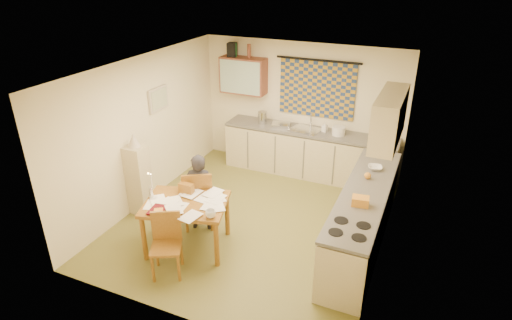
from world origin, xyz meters
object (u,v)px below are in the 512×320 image
at_px(counter_right, 363,218).
at_px(person, 200,192).
at_px(counter_back, 308,153).
at_px(shelf_stand, 139,180).
at_px(dining_table, 187,224).
at_px(stove, 346,260).
at_px(chair_far, 199,208).

relative_size(counter_right, person, 2.34).
bearing_deg(counter_back, shelf_stand, -130.92).
height_order(counter_right, shelf_stand, shelf_stand).
bearing_deg(shelf_stand, dining_table, -22.79).
bearing_deg(stove, counter_right, 90.00).
bearing_deg(dining_table, counter_right, 9.03).
distance_m(counter_right, chair_far, 2.51).
distance_m(counter_back, stove, 3.26).
distance_m(person, shelf_stand, 1.15).
bearing_deg(stove, shelf_stand, 172.15).
height_order(dining_table, shelf_stand, shelf_stand).
bearing_deg(counter_back, stove, -64.28).
distance_m(counter_back, counter_right, 2.35).
height_order(chair_far, shelf_stand, shelf_stand).
bearing_deg(dining_table, stove, -15.42).
xyz_separation_m(person, shelf_stand, (-1.15, 0.00, -0.04)).
relative_size(counter_back, shelf_stand, 2.77).
bearing_deg(counter_right, chair_far, -167.57).
distance_m(stove, dining_table, 2.31).
bearing_deg(shelf_stand, counter_right, 9.13).
bearing_deg(counter_right, dining_table, -154.86).
xyz_separation_m(counter_right, stove, (-0.00, -1.06, 0.01)).
height_order(counter_back, person, person).
bearing_deg(chair_far, person, 118.51).
xyz_separation_m(counter_right, chair_far, (-2.44, -0.54, -0.14)).
relative_size(dining_table, person, 1.06).
height_order(stove, shelf_stand, shelf_stand).
distance_m(dining_table, shelf_stand, 1.35).
relative_size(dining_table, chair_far, 1.35).
xyz_separation_m(dining_table, chair_far, (-0.13, 0.55, -0.07)).
height_order(counter_right, person, person).
bearing_deg(shelf_stand, stove, -7.85).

